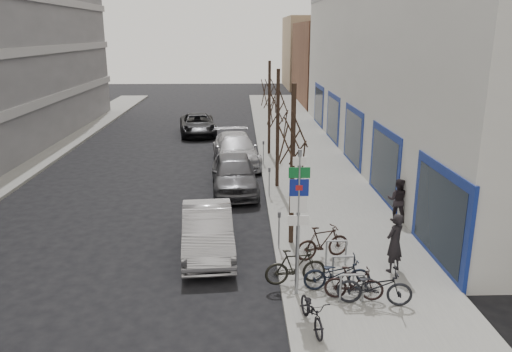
{
  "coord_description": "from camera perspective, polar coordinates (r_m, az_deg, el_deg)",
  "views": [
    {
      "loc": [
        0.9,
        -12.17,
        7.03
      ],
      "look_at": [
        1.47,
        5.24,
        2.0
      ],
      "focal_mm": 35.0,
      "sensor_mm": 36.0,
      "label": 1
    }
  ],
  "objects": [
    {
      "name": "meter_back",
      "position": [
        26.9,
        0.85,
        2.96
      ],
      "size": [
        0.1,
        0.08,
        1.27
      ],
      "color": "gray",
      "rests_on": "sidewalk_east"
    },
    {
      "name": "bike_rack",
      "position": [
        14.56,
        9.97,
        -10.1
      ],
      "size": [
        0.66,
        2.26,
        0.83
      ],
      "color": "gray",
      "rests_on": "sidewalk_east"
    },
    {
      "name": "meter_front",
      "position": [
        16.4,
        2.66,
        -5.8
      ],
      "size": [
        0.1,
        0.08,
        1.27
      ],
      "color": "gray",
      "rests_on": "sidewalk_east"
    },
    {
      "name": "pedestrian_far",
      "position": [
        19.46,
        15.9,
        -2.62
      ],
      "size": [
        0.74,
        0.64,
        1.68
      ],
      "primitive_type": "imported",
      "rotation": [
        0.0,
        0.0,
        2.71
      ],
      "color": "black",
      "rests_on": "sidewalk_east"
    },
    {
      "name": "bike_far_curb",
      "position": [
        13.61,
        13.41,
        -11.86
      ],
      "size": [
        2.02,
        0.88,
        1.19
      ],
      "primitive_type": "imported",
      "rotation": [
        0.0,
        0.0,
        1.42
      ],
      "color": "black",
      "rests_on": "sidewalk_east"
    },
    {
      "name": "tree_far",
      "position": [
        28.87,
        1.55,
        10.27
      ],
      "size": [
        1.8,
        1.8,
        5.5
      ],
      "color": "black",
      "rests_on": "ground"
    },
    {
      "name": "sidewalk_east",
      "position": [
        23.51,
        7.03,
        -1.23
      ],
      "size": [
        5.0,
        70.0,
        0.15
      ],
      "primitive_type": "cube",
      "color": "slate",
      "rests_on": "ground"
    },
    {
      "name": "bike_mid_curb",
      "position": [
        14.13,
        9.26,
        -10.65
      ],
      "size": [
        1.87,
        0.57,
        1.14
      ],
      "primitive_type": "imported",
      "rotation": [
        0.0,
        0.0,
        1.57
      ],
      "color": "black",
      "rests_on": "sidewalk_east"
    },
    {
      "name": "bike_near_left",
      "position": [
        12.45,
        6.44,
        -14.84
      ],
      "size": [
        0.77,
        1.69,
        0.99
      ],
      "primitive_type": "imported",
      "rotation": [
        0.0,
        0.0,
        0.18
      ],
      "color": "black",
      "rests_on": "sidewalk_east"
    },
    {
      "name": "brick_building_far",
      "position": [
        53.64,
        11.45,
        12.55
      ],
      "size": [
        12.0,
        14.0,
        8.0
      ],
      "primitive_type": "cube",
      "color": "brown",
      "rests_on": "ground"
    },
    {
      "name": "pedestrian_near",
      "position": [
        15.4,
        15.56,
        -7.36
      ],
      "size": [
        0.79,
        0.74,
        1.81
      ],
      "primitive_type": "imported",
      "rotation": [
        0.0,
        0.0,
        3.79
      ],
      "color": "black",
      "rests_on": "sidewalk_east"
    },
    {
      "name": "meter_mid",
      "position": [
        21.59,
        1.53,
        -0.35
      ],
      "size": [
        0.1,
        0.08,
        1.27
      ],
      "color": "gray",
      "rests_on": "sidewalk_east"
    },
    {
      "name": "parked_car_front",
      "position": [
        16.56,
        -5.56,
        -6.21
      ],
      "size": [
        1.99,
        4.75,
        1.53
      ],
      "primitive_type": "imported",
      "rotation": [
        0.0,
        0.0,
        0.08
      ],
      "color": "#A4A4A9",
      "rests_on": "ground"
    },
    {
      "name": "bike_near_right",
      "position": [
        13.77,
        11.14,
        -11.92
      ],
      "size": [
        1.64,
        0.74,
        0.96
      ],
      "primitive_type": "imported",
      "rotation": [
        0.0,
        0.0,
        1.4
      ],
      "color": "black",
      "rests_on": "sidewalk_east"
    },
    {
      "name": "tan_building_far",
      "position": [
        68.39,
        9.02,
        13.78
      ],
      "size": [
        13.0,
        12.0,
        9.0
      ],
      "primitive_type": "cube",
      "color": "#937A5B",
      "rests_on": "ground"
    },
    {
      "name": "bike_mid_inner",
      "position": [
        14.3,
        4.55,
        -10.25
      ],
      "size": [
        1.84,
        0.76,
        1.08
      ],
      "primitive_type": "imported",
      "rotation": [
        0.0,
        0.0,
        1.7
      ],
      "color": "black",
      "rests_on": "sidewalk_east"
    },
    {
      "name": "ground",
      "position": [
        14.08,
        -5.44,
        -13.92
      ],
      "size": [
        120.0,
        120.0,
        0.0
      ],
      "primitive_type": "plane",
      "color": "black",
      "rests_on": "ground"
    },
    {
      "name": "parked_car_mid",
      "position": [
        22.72,
        -2.5,
        0.32
      ],
      "size": [
        2.34,
        5.15,
        1.71
      ],
      "primitive_type": "imported",
      "rotation": [
        0.0,
        0.0,
        0.06
      ],
      "color": "#49494E",
      "rests_on": "ground"
    },
    {
      "name": "lane_car",
      "position": [
        35.84,
        -6.68,
        5.86
      ],
      "size": [
        3.1,
        5.53,
        1.46
      ],
      "primitive_type": "imported",
      "rotation": [
        0.0,
        0.0,
        0.13
      ],
      "color": "black",
      "rests_on": "ground"
    },
    {
      "name": "highway_sign_pole",
      "position": [
        13.08,
        4.86,
        -4.42
      ],
      "size": [
        0.55,
        0.1,
        4.2
      ],
      "color": "gray",
      "rests_on": "ground"
    },
    {
      "name": "parked_car_back",
      "position": [
        27.55,
        -2.34,
        3.06
      ],
      "size": [
        2.95,
        5.89,
        1.64
      ],
      "primitive_type": "imported",
      "rotation": [
        0.0,
        0.0,
        0.12
      ],
      "color": "#ADADB2",
      "rests_on": "ground"
    },
    {
      "name": "tree_mid",
      "position": [
        22.43,
        2.53,
        8.59
      ],
      "size": [
        1.8,
        1.8,
        5.5
      ],
      "color": "black",
      "rests_on": "ground"
    },
    {
      "name": "tree_near",
      "position": [
        16.03,
        4.28,
        5.54
      ],
      "size": [
        1.8,
        1.8,
        5.5
      ],
      "color": "black",
      "rests_on": "ground"
    },
    {
      "name": "bike_far_inner",
      "position": [
        15.9,
        7.64,
        -7.48
      ],
      "size": [
        1.91,
        1.1,
        1.11
      ],
      "primitive_type": "imported",
      "rotation": [
        0.0,
        0.0,
        1.89
      ],
      "color": "black",
      "rests_on": "sidewalk_east"
    }
  ]
}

